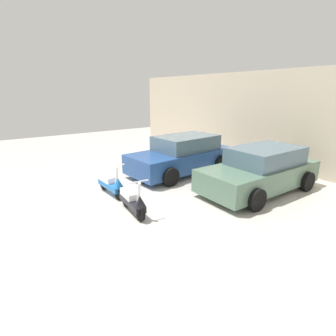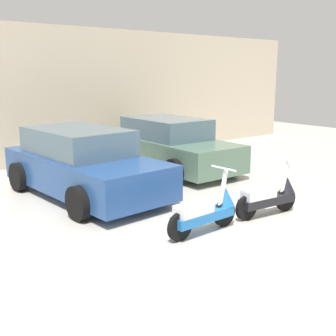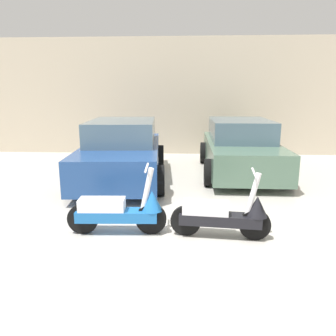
{
  "view_description": "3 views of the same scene",
  "coord_description": "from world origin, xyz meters",
  "px_view_note": "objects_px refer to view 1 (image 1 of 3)",
  "views": [
    {
      "loc": [
        6.66,
        -2.56,
        3.22
      ],
      "look_at": [
        0.0,
        2.16,
        0.8
      ],
      "focal_mm": 28.0,
      "sensor_mm": 36.0,
      "label": 1
    },
    {
      "loc": [
        -5.47,
        -4.53,
        2.67
      ],
      "look_at": [
        -0.31,
        2.17,
        0.77
      ],
      "focal_mm": 45.0,
      "sensor_mm": 36.0,
      "label": 2
    },
    {
      "loc": [
        0.22,
        -4.26,
        2.16
      ],
      "look_at": [
        -0.14,
        2.21,
        0.67
      ],
      "focal_mm": 35.0,
      "sensor_mm": 36.0,
      "label": 3
    }
  ],
  "objects_px": {
    "scooter_front_right": "(133,201)",
    "car_rear_left": "(182,155)",
    "scooter_front_left": "(111,183)",
    "car_rear_center": "(261,170)"
  },
  "relations": [
    {
      "from": "scooter_front_right",
      "to": "car_rear_left",
      "type": "bearing_deg",
      "value": 128.24
    },
    {
      "from": "scooter_front_left",
      "to": "scooter_front_right",
      "type": "height_order",
      "value": "scooter_front_left"
    },
    {
      "from": "scooter_front_left",
      "to": "car_rear_center",
      "type": "bearing_deg",
      "value": 56.66
    },
    {
      "from": "scooter_front_left",
      "to": "car_rear_center",
      "type": "distance_m",
      "value": 4.89
    },
    {
      "from": "scooter_front_right",
      "to": "car_rear_center",
      "type": "distance_m",
      "value": 4.37
    },
    {
      "from": "scooter_front_left",
      "to": "car_rear_center",
      "type": "height_order",
      "value": "car_rear_center"
    },
    {
      "from": "scooter_front_right",
      "to": "car_rear_left",
      "type": "xyz_separation_m",
      "value": [
        -2.21,
        3.43,
        0.34
      ]
    },
    {
      "from": "scooter_front_right",
      "to": "car_rear_center",
      "type": "xyz_separation_m",
      "value": [
        0.89,
        4.26,
        0.32
      ]
    },
    {
      "from": "scooter_front_right",
      "to": "scooter_front_left",
      "type": "bearing_deg",
      "value": -176.94
    },
    {
      "from": "scooter_front_left",
      "to": "car_rear_left",
      "type": "xyz_separation_m",
      "value": [
        -0.62,
        3.36,
        0.33
      ]
    }
  ]
}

